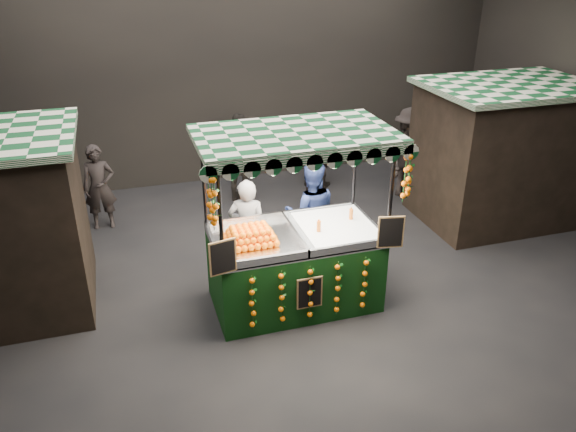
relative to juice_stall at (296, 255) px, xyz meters
name	(u,v)px	position (x,y,z in m)	size (l,w,h in m)	color
ground	(301,294)	(0.16, 0.19, -0.82)	(12.00, 12.00, 0.00)	black
market_hall	(304,70)	(0.16, 0.19, 2.56)	(12.10, 10.10, 5.05)	black
neighbour_stall_right	(501,153)	(4.56, 1.69, 0.49)	(3.00, 2.20, 2.60)	black
juice_stall	(296,255)	(0.00, 0.00, 0.00)	(2.72, 1.60, 2.63)	black
vendor_grey	(248,229)	(-0.47, 0.97, 0.00)	(0.70, 0.58, 1.65)	gray
vendor_blue	(311,213)	(0.62, 1.13, 0.05)	(0.98, 0.84, 1.75)	navy
shopper_0	(99,187)	(-2.66, 3.45, -0.02)	(0.59, 0.39, 1.60)	#2D2625
shopper_1	(320,169)	(1.54, 3.18, -0.05)	(0.83, 0.70, 1.54)	black
shopper_2	(241,159)	(0.07, 3.84, 0.10)	(1.10, 1.06, 1.84)	black
shopper_3	(408,153)	(3.44, 3.13, 0.12)	(1.40, 1.27, 1.88)	black
shopper_4	(18,186)	(-4.08, 3.90, 0.00)	(0.81, 0.54, 1.63)	black
shopper_5	(317,151)	(1.82, 4.18, -0.03)	(1.46, 1.22, 1.57)	black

